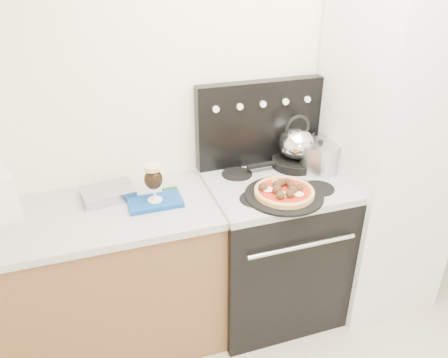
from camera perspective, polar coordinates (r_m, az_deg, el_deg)
name	(u,v)px	position (r m, az deg, el deg)	size (l,w,h in m)	color
room_shell	(364,214)	(1.62, 17.87, -4.40)	(3.52, 3.01, 2.52)	#B8AD9D
base_cabinet	(85,288)	(2.58, -17.67, -13.39)	(1.45, 0.60, 0.86)	brown
countertop	(72,219)	(2.32, -19.26, -4.95)	(1.48, 0.63, 0.04)	#B6B6B6
stove_body	(272,250)	(2.73, 6.26, -9.22)	(0.76, 0.65, 0.88)	black
cooktop	(276,184)	(2.48, 6.80, -0.71)	(0.76, 0.65, 0.04)	#ADADB2
backguard	(259,123)	(2.60, 4.61, 7.30)	(0.76, 0.08, 0.50)	black
fridge	(385,161)	(2.79, 20.29, 2.17)	(0.64, 0.68, 1.90)	silver
foil_sheet	(108,193)	(2.40, -14.90, -1.79)	(0.27, 0.19, 0.05)	silver
oven_mitt	(155,202)	(2.30, -8.96, -3.02)	(0.28, 0.16, 0.02)	#104397
beer_glass	(154,183)	(2.24, -9.17, -0.52)	(0.09, 0.09, 0.20)	black
pizza_pan	(284,195)	(2.32, 7.84, -2.10)	(0.42, 0.42, 0.01)	black
pizza	(284,190)	(2.31, 7.88, -1.48)	(0.32, 0.32, 0.05)	#E7AE69
skillet	(295,162)	(2.65, 9.23, 2.15)	(0.27, 0.27, 0.05)	black
tea_kettle	(297,141)	(2.59, 9.46, 4.91)	(0.21, 0.21, 0.23)	silver
stock_pot	(319,158)	(2.60, 12.29, 2.75)	(0.22, 0.22, 0.16)	#BDBDBD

